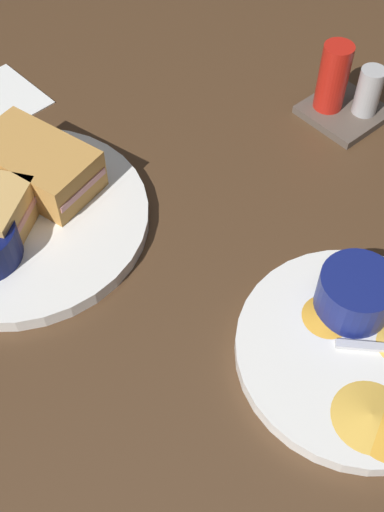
{
  "coord_description": "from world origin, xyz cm",
  "views": [
    {
      "loc": [
        37.43,
        -28.01,
        52.24
      ],
      "look_at": [
        8.92,
        -3.43,
        3.0
      ],
      "focal_mm": 44.55,
      "sensor_mm": 36.0,
      "label": 1
    }
  ],
  "objects_px": {
    "sandwich_half_near": "(37,165)",
    "spoon_by_dark_ramekin": "(11,211)",
    "plate_sandwich_main": "(22,219)",
    "ramekin_light_gravy": "(356,292)",
    "plate_chips_companion": "(357,351)",
    "condiment_caddy": "(344,92)"
  },
  "relations": [
    {
      "from": "ramekin_light_gravy",
      "to": "condiment_caddy",
      "type": "xyz_separation_m",
      "value": [
        -0.2,
        0.22,
        -0.01
      ]
    },
    {
      "from": "plate_chips_companion",
      "to": "sandwich_half_near",
      "type": "bearing_deg",
      "value": -164.09
    },
    {
      "from": "spoon_by_dark_ramekin",
      "to": "plate_chips_companion",
      "type": "xyz_separation_m",
      "value": [
        0.35,
        0.15,
        -0.01
      ]
    },
    {
      "from": "plate_sandwich_main",
      "to": "ramekin_light_gravy",
      "type": "relative_size",
      "value": 3.79
    },
    {
      "from": "sandwich_half_near",
      "to": "plate_chips_companion",
      "type": "xyz_separation_m",
      "value": [
        0.37,
        0.1,
        -0.03
      ]
    },
    {
      "from": "plate_sandwich_main",
      "to": "spoon_by_dark_ramekin",
      "type": "relative_size",
      "value": 2.98
    },
    {
      "from": "sandwich_half_near",
      "to": "spoon_by_dark_ramekin",
      "type": "xyz_separation_m",
      "value": [
        0.02,
        -0.05,
        -0.02
      ]
    },
    {
      "from": "spoon_by_dark_ramekin",
      "to": "condiment_caddy",
      "type": "distance_m",
      "value": 0.42
    },
    {
      "from": "plate_sandwich_main",
      "to": "spoon_by_dark_ramekin",
      "type": "distance_m",
      "value": 0.02
    },
    {
      "from": "plate_sandwich_main",
      "to": "ramekin_light_gravy",
      "type": "bearing_deg",
      "value": 29.96
    },
    {
      "from": "ramekin_light_gravy",
      "to": "plate_sandwich_main",
      "type": "bearing_deg",
      "value": -150.04
    },
    {
      "from": "sandwich_half_near",
      "to": "spoon_by_dark_ramekin",
      "type": "height_order",
      "value": "sandwich_half_near"
    },
    {
      "from": "sandwich_half_near",
      "to": "ramekin_light_gravy",
      "type": "distance_m",
      "value": 0.36
    },
    {
      "from": "plate_sandwich_main",
      "to": "ramekin_light_gravy",
      "type": "distance_m",
      "value": 0.35
    },
    {
      "from": "plate_chips_companion",
      "to": "condiment_caddy",
      "type": "bearing_deg",
      "value": 133.66
    },
    {
      "from": "plate_sandwich_main",
      "to": "sandwich_half_near",
      "type": "xyz_separation_m",
      "value": [
        -0.03,
        0.04,
        0.03
      ]
    },
    {
      "from": "sandwich_half_near",
      "to": "plate_chips_companion",
      "type": "distance_m",
      "value": 0.38
    },
    {
      "from": "sandwich_half_near",
      "to": "condiment_caddy",
      "type": "xyz_separation_m",
      "value": [
        0.13,
        0.35,
        -0.01
      ]
    },
    {
      "from": "sandwich_half_near",
      "to": "condiment_caddy",
      "type": "relative_size",
      "value": 1.54
    },
    {
      "from": "spoon_by_dark_ramekin",
      "to": "condiment_caddy",
      "type": "height_order",
      "value": "condiment_caddy"
    },
    {
      "from": "ramekin_light_gravy",
      "to": "sandwich_half_near",
      "type": "bearing_deg",
      "value": -158.3
    },
    {
      "from": "sandwich_half_near",
      "to": "ramekin_light_gravy",
      "type": "xyz_separation_m",
      "value": [
        0.33,
        0.13,
        -0.0
      ]
    }
  ]
}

